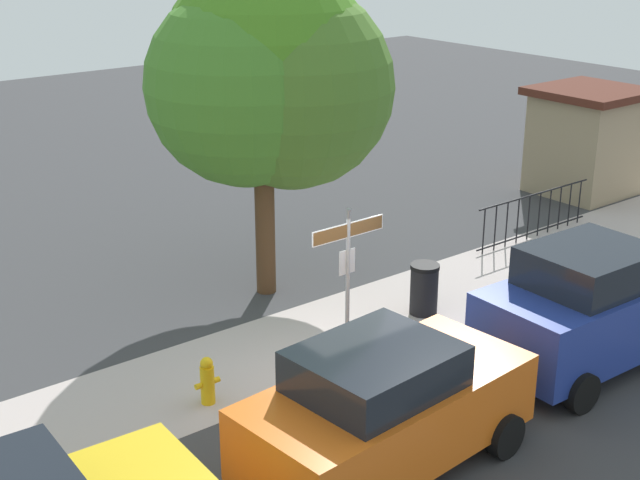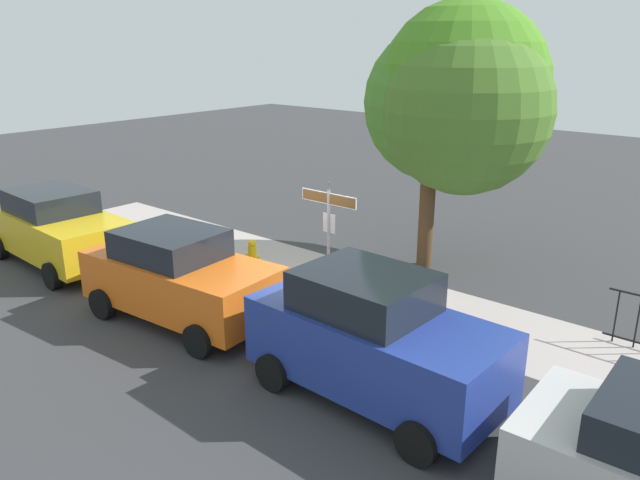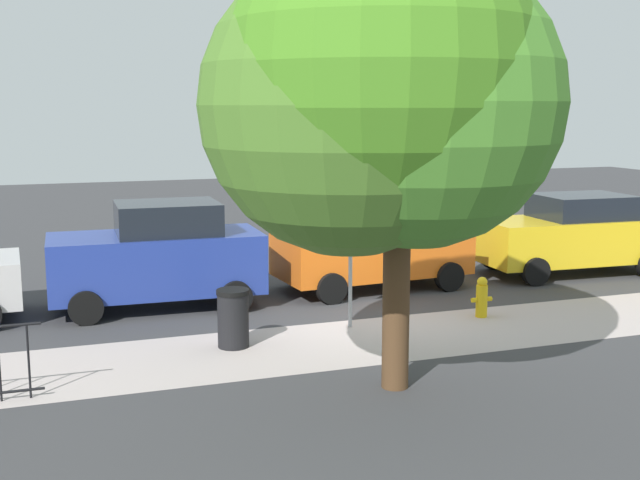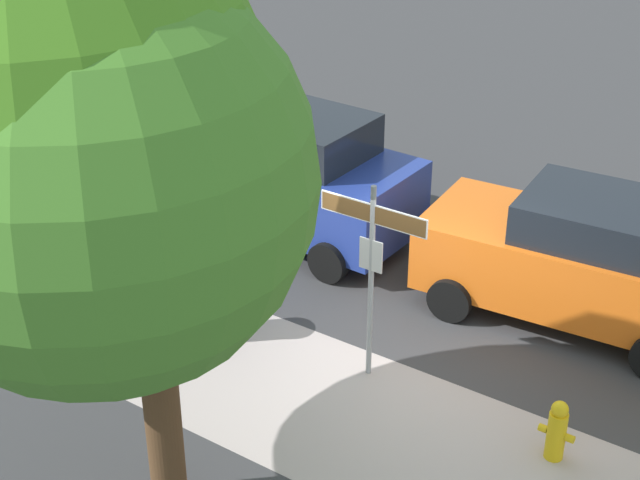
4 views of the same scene
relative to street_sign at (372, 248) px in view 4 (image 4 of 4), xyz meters
The scene contains 9 objects.
ground_plane 1.96m from the street_sign, 142.92° to the right, with size 60.00×60.00×0.00m, color #38383A.
sidewalk_strip 2.52m from the street_sign, 31.46° to the left, with size 24.00×2.60×0.00m, color #B2A4A0.
street_sign is the anchor object (origin of this frame).
shade_tree 4.37m from the street_sign, 74.23° to the left, with size 4.70×4.33×6.46m.
car_orange 3.34m from the street_sign, 120.98° to the right, with size 4.28×2.32×1.89m.
car_blue 4.10m from the street_sign, 40.58° to the right, with size 4.17×2.16×2.10m.
car_silver 8.23m from the street_sign, 19.70° to the right, with size 4.26×2.22×1.67m.
fire_hydrant 3.00m from the street_sign, behind, with size 0.42×0.22×0.78m.
trash_bin 2.70m from the street_sign, 12.27° to the left, with size 0.55×0.55×0.98m.
Camera 4 is at (-4.65, 9.14, 7.39)m, focal length 53.78 mm.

